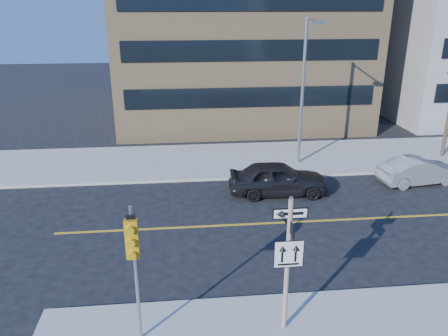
{
  "coord_description": "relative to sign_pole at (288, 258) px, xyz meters",
  "views": [
    {
      "loc": [
        -2.7,
        -12.29,
        8.76
      ],
      "look_at": [
        -1.04,
        4.0,
        2.59
      ],
      "focal_mm": 35.0,
      "sensor_mm": 36.0,
      "label": 1
    }
  ],
  "objects": [
    {
      "name": "traffic_signal",
      "position": [
        -4.0,
        -0.15,
        0.59
      ],
      "size": [
        0.32,
        0.45,
        4.0
      ],
      "color": "gray",
      "rests_on": "near_sidewalk"
    },
    {
      "name": "parked_car_a",
      "position": [
        1.91,
        9.52,
        -1.62
      ],
      "size": [
        2.08,
        4.83,
        1.62
      ],
      "primitive_type": "imported",
      "rotation": [
        0.0,
        0.0,
        1.54
      ],
      "color": "black",
      "rests_on": "ground"
    },
    {
      "name": "streetlight_a",
      "position": [
        4.0,
        13.27,
        2.32
      ],
      "size": [
        0.55,
        2.25,
        8.0
      ],
      "color": "gray",
      "rests_on": "far_sidewalk"
    },
    {
      "name": "ground",
      "position": [
        0.0,
        2.51,
        -2.44
      ],
      "size": [
        120.0,
        120.0,
        0.0
      ],
      "primitive_type": "plane",
      "color": "black",
      "rests_on": "ground"
    },
    {
      "name": "building_brick",
      "position": [
        2.0,
        27.51,
        6.56
      ],
      "size": [
        18.0,
        18.0,
        18.0
      ],
      "primitive_type": "cube",
      "color": "tan",
      "rests_on": "ground"
    },
    {
      "name": "sign_pole",
      "position": [
        0.0,
        0.0,
        0.0
      ],
      "size": [
        0.92,
        0.92,
        4.06
      ],
      "color": "silver",
      "rests_on": "near_sidewalk"
    },
    {
      "name": "parked_car_b",
      "position": [
        9.45,
        10.11,
        -1.74
      ],
      "size": [
        2.02,
        4.36,
        1.38
      ],
      "primitive_type": "imported",
      "rotation": [
        0.0,
        0.0,
        1.71
      ],
      "color": "gray",
      "rests_on": "ground"
    }
  ]
}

